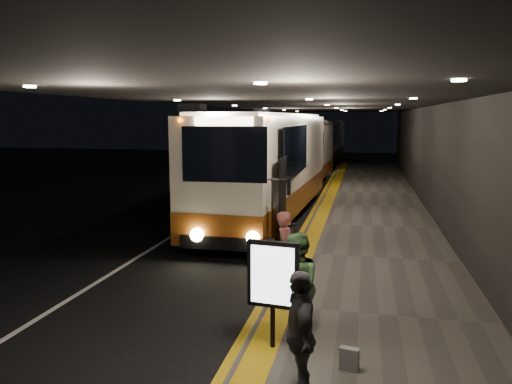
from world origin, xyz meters
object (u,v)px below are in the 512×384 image
(passenger_waiting_green, at_px, (296,286))
(bag_polka, at_px, (349,359))
(info_sign, at_px, (273,277))
(coach_third, at_px, (323,144))
(coach_main, at_px, (269,171))
(passenger_waiting_grey, at_px, (300,335))
(coach_second, at_px, (302,157))
(stanchion_post, at_px, (294,247))
(passenger_boarding, at_px, (286,252))

(passenger_waiting_green, bearing_deg, bag_polka, 30.18)
(passenger_waiting_green, bearing_deg, info_sign, -48.84)
(coach_third, distance_m, bag_polka, 35.62)
(coach_main, bearing_deg, passenger_waiting_green, -74.29)
(coach_main, xyz_separation_m, passenger_waiting_green, (2.52, -10.67, -0.83))
(bag_polka, bearing_deg, passenger_waiting_grey, -125.59)
(coach_second, distance_m, passenger_waiting_grey, 22.42)
(coach_second, xyz_separation_m, passenger_waiting_grey, (2.73, -22.24, -0.61))
(passenger_waiting_grey, height_order, info_sign, info_sign)
(coach_main, height_order, passenger_waiting_green, coach_main)
(passenger_waiting_green, relative_size, passenger_waiting_grey, 1.03)
(coach_second, relative_size, stanchion_post, 9.40)
(bag_polka, bearing_deg, info_sign, 158.77)
(coach_second, relative_size, passenger_boarding, 6.24)
(passenger_boarding, xyz_separation_m, info_sign, (0.20, -2.70, 0.33))
(coach_second, height_order, coach_third, coach_third)
(passenger_waiting_green, relative_size, bag_polka, 5.23)
(passenger_boarding, bearing_deg, passenger_waiting_green, -168.41)
(coach_main, bearing_deg, info_sign, -76.43)
(passenger_waiting_grey, distance_m, stanchion_post, 5.72)
(passenger_waiting_grey, bearing_deg, passenger_boarding, 175.46)
(passenger_waiting_green, distance_m, passenger_waiting_grey, 1.88)
(passenger_waiting_grey, bearing_deg, bag_polka, 128.55)
(coach_main, distance_m, passenger_waiting_grey, 12.87)
(passenger_waiting_grey, xyz_separation_m, info_sign, (-0.62, 1.39, 0.32))
(passenger_boarding, distance_m, bag_polka, 3.58)
(bag_polka, distance_m, stanchion_post, 5.00)
(passenger_waiting_green, distance_m, stanchion_post, 3.84)
(coach_second, distance_m, passenger_boarding, 18.26)
(coach_second, distance_m, passenger_waiting_green, 20.53)
(coach_main, xyz_separation_m, passenger_boarding, (1.99, -8.44, -0.86))
(coach_main, height_order, coach_third, coach_main)
(passenger_waiting_green, xyz_separation_m, stanchion_post, (-0.57, 3.79, -0.33))
(passenger_waiting_grey, bearing_deg, passenger_waiting_green, 173.14)
(passenger_boarding, height_order, passenger_waiting_green, passenger_waiting_green)
(coach_third, height_order, passenger_waiting_green, coach_third)
(bag_polka, bearing_deg, passenger_waiting_green, 134.35)
(passenger_boarding, bearing_deg, passenger_waiting_grey, -170.32)
(coach_main, height_order, info_sign, coach_main)
(coach_third, bearing_deg, passenger_boarding, -83.33)
(coach_main, bearing_deg, passenger_waiting_grey, -74.92)
(passenger_boarding, bearing_deg, coach_main, 11.65)
(coach_third, relative_size, bag_polka, 33.09)
(coach_third, relative_size, stanchion_post, 9.87)
(coach_main, distance_m, passenger_boarding, 8.71)
(passenger_boarding, bearing_deg, stanchion_post, 0.20)
(passenger_boarding, height_order, passenger_waiting_grey, passenger_waiting_grey)
(passenger_waiting_green, bearing_deg, coach_main, 179.11)
(bag_polka, bearing_deg, coach_main, 106.55)
(coach_third, bearing_deg, coach_second, -86.85)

